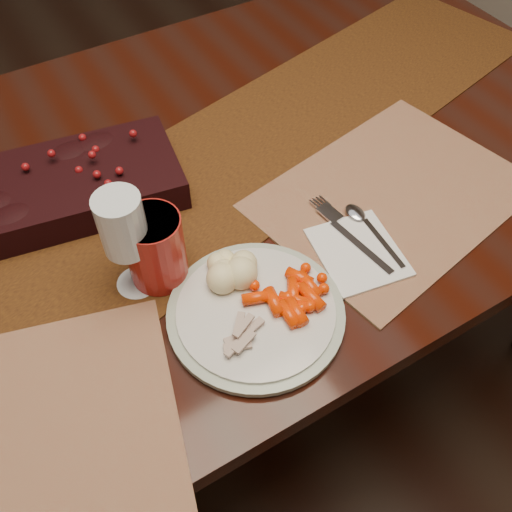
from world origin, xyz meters
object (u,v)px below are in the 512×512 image
centerpiece (66,183)px  dinner_plate (256,312)px  placemat_main (392,195)px  wine_glass (128,245)px  baby_carrots (295,302)px  dining_table (205,291)px  turkey_shreds (240,333)px  napkin (358,252)px  mashed_potatoes (232,262)px  red_cup (155,249)px

centerpiece → dinner_plate: bearing=-67.6°
placemat_main → wine_glass: (-0.47, 0.05, 0.09)m
placemat_main → baby_carrots: baby_carrots is taller
placemat_main → dinner_plate: 0.35m
dining_table → turkey_shreds: turkey_shreds is taller
centerpiece → dining_table: bearing=-12.8°
napkin → wine_glass: wine_glass is taller
wine_glass → turkey_shreds: bearing=-64.1°
dining_table → centerpiece: bearing=167.2°
mashed_potatoes → napkin: 0.21m
placemat_main → centerpiece: bearing=139.3°
wine_glass → napkin: bearing=-21.2°
centerpiece → napkin: bearing=-45.0°
baby_carrots → turkey_shreds: same height
dining_table → napkin: napkin is taller
mashed_potatoes → wine_glass: (-0.13, 0.07, 0.05)m
dining_table → baby_carrots: 0.54m
dinner_plate → mashed_potatoes: (0.00, 0.08, 0.03)m
turkey_shreds → red_cup: bearing=105.2°
centerpiece → turkey_shreds: centerpiece is taller
dining_table → baby_carrots: bearing=-90.6°
dining_table → wine_glass: (-0.18, -0.18, 0.47)m
placemat_main → napkin: napkin is taller
wine_glass → baby_carrots: bearing=-43.3°
baby_carrots → centerpiece: bearing=117.5°
centerpiece → wine_glass: (0.03, -0.23, 0.05)m
dinner_plate → baby_carrots: size_ratio=2.61×
baby_carrots → red_cup: 0.22m
centerpiece → placemat_main: 0.57m
mashed_potatoes → placemat_main: bearing=2.5°
dinner_plate → centerpiece: bearing=112.4°
dining_table → dinner_plate: bearing=-99.7°
turkey_shreds → napkin: 0.25m
turkey_shreds → red_cup: red_cup is taller
baby_carrots → napkin: 0.16m
dining_table → baby_carrots: (-0.00, -0.35, 0.40)m
baby_carrots → wine_glass: (-0.18, 0.17, 0.07)m
centerpiece → wine_glass: size_ratio=2.05×
baby_carrots → wine_glass: bearing=136.7°
dinner_plate → wine_glass: 0.21m
napkin → dining_table: bearing=125.3°
centerpiece → dinner_plate: centerpiece is taller
dining_table → turkey_shreds: 0.55m
dining_table → mashed_potatoes: 0.49m
centerpiece → dinner_plate: size_ratio=1.44×
centerpiece → napkin: (0.36, -0.36, -0.03)m
centerpiece → turkey_shreds: 0.42m
dining_table → mashed_potatoes: (-0.05, -0.25, 0.42)m
placemat_main → wine_glass: wine_glass is taller
dinner_plate → turkey_shreds: bearing=-146.1°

